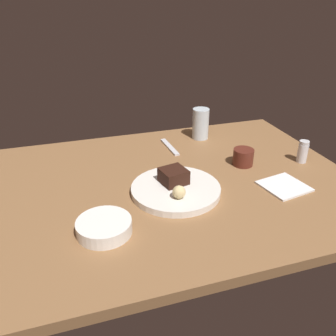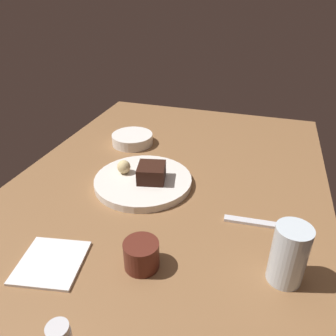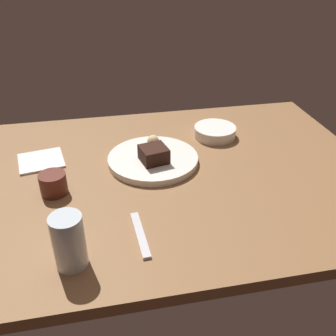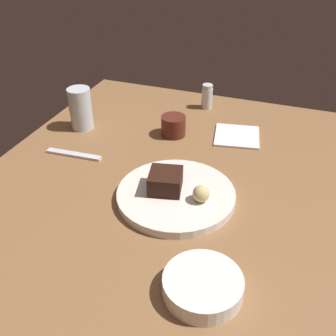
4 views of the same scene
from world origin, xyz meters
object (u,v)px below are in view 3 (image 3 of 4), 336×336
coffee_cup (53,184)px  bread_roll (153,141)px  water_glass (69,242)px  dessert_spoon (140,234)px  side_bowl (215,132)px  folded_napkin (41,161)px  dessert_plate (153,159)px  chocolate_cake_slice (154,154)px

coffee_cup → bread_roll: bearing=-150.3°
water_glass → dessert_spoon: (-14.50, -5.66, -5.62)cm
side_bowl → folded_napkin: 55.12cm
bread_roll → dessert_spoon: 38.03cm
coffee_cup → dessert_spoon: 28.36cm
water_glass → dessert_spoon: water_glass is taller
water_glass → side_bowl: bearing=-132.6°
dessert_plate → bread_roll: bread_roll is taller
dessert_plate → chocolate_cake_slice: size_ratio=3.63×
coffee_cup → folded_napkin: (4.80, -17.14, -2.52)cm
side_bowl → dessert_spoon: (30.63, 43.36, -1.36)cm
bread_roll → water_glass: water_glass is taller
bread_roll → side_bowl: bearing=-163.0°
bread_roll → folded_napkin: (33.24, -0.93, -3.51)cm
dessert_plate → dessert_spoon: size_ratio=1.75×
side_bowl → folded_napkin: size_ratio=1.09×
side_bowl → bread_roll: bearing=17.0°
chocolate_cake_slice → water_glass: (22.33, 33.93, 1.84)cm
dessert_plate → folded_napkin: 32.88cm
chocolate_cake_slice → dessert_spoon: chocolate_cake_slice is taller
chocolate_cake_slice → bread_roll: bearing=-98.2°
water_glass → dessert_spoon: 16.55cm
chocolate_cake_slice → bread_roll: 8.59cm
dessert_spoon → water_glass: bearing=-72.1°
dessert_plate → coffee_cup: 29.25cm
chocolate_cake_slice → water_glass: water_glass is taller
folded_napkin → dessert_spoon: bearing=122.7°
dessert_plate → coffee_cup: bearing=20.5°
bread_roll → folded_napkin: size_ratio=0.29×
folded_napkin → side_bowl: bearing=-174.1°
coffee_cup → water_glass: bearing=100.5°
coffee_cup → dessert_spoon: (-19.37, 20.56, -2.47)cm
water_glass → folded_napkin: water_glass is taller
dessert_plate → side_bowl: 25.93cm
chocolate_cake_slice → folded_napkin: size_ratio=0.58×
dessert_plate → bread_roll: 6.70cm
dessert_plate → chocolate_cake_slice: 4.04cm
bread_roll → water_glass: (23.56, 42.43, 2.16)cm
dessert_plate → bread_roll: bearing=-100.4°
side_bowl → coffee_cup: coffee_cup is taller
folded_napkin → coffee_cup: bearing=105.7°
chocolate_cake_slice → water_glass: 40.66cm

